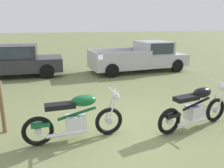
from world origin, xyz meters
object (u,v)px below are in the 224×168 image
at_px(car_charcoal, 12,59).
at_px(motorcycle_green, 76,118).
at_px(motorcycle_black, 195,108).
at_px(fence_post_wooden, 2,107).
at_px(pickup_truck_silver, 143,56).

bearing_deg(car_charcoal, motorcycle_green, -72.04).
bearing_deg(motorcycle_black, fence_post_wooden, 156.22).
height_order(motorcycle_green, motorcycle_black, same).
height_order(car_charcoal, pickup_truck_silver, pickup_truck_silver).
relative_size(car_charcoal, pickup_truck_silver, 0.89).
xyz_separation_m(motorcycle_black, pickup_truck_silver, (1.69, 6.39, 0.27)).
distance_m(car_charcoal, pickup_truck_silver, 6.27).
bearing_deg(motorcycle_black, pickup_truck_silver, 65.96).
bearing_deg(pickup_truck_silver, motorcycle_black, -107.02).
distance_m(motorcycle_green, pickup_truck_silver, 7.55).
xyz_separation_m(pickup_truck_silver, fence_post_wooden, (-5.90, -5.30, -0.16)).
distance_m(motorcycle_black, pickup_truck_silver, 6.61).
relative_size(motorcycle_green, car_charcoal, 0.48).
bearing_deg(motorcycle_green, car_charcoal, 104.36).
relative_size(pickup_truck_silver, fence_post_wooden, 4.16).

